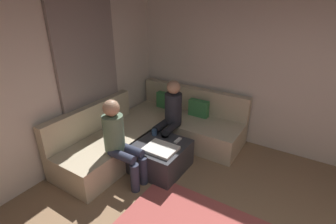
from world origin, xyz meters
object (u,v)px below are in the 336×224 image
object	(u,v)px
game_remote	(178,140)
person_on_couch_back	(170,114)
sectional_couch	(154,131)
ottoman	(160,156)
person_on_couch_side	(120,139)
coffee_mug	(154,132)

from	to	relation	value
game_remote	person_on_couch_back	world-z (taller)	person_on_couch_back
sectional_couch	ottoman	bearing A→B (deg)	-46.73
sectional_couch	ottoman	world-z (taller)	sectional_couch
ottoman	person_on_couch_side	size ratio (longest dim) A/B	0.63
ottoman	game_remote	world-z (taller)	game_remote
sectional_couch	person_on_couch_back	distance (m)	0.49
sectional_couch	game_remote	world-z (taller)	sectional_couch
ottoman	person_on_couch_back	xyz separation A→B (m)	(-0.15, 0.53, 0.45)
game_remote	person_on_couch_side	bearing A→B (deg)	-123.82
sectional_couch	ottoman	xyz separation A→B (m)	(0.45, -0.48, -0.07)
coffee_mug	game_remote	world-z (taller)	coffee_mug
person_on_couch_side	game_remote	bearing A→B (deg)	146.18
sectional_couch	person_on_couch_side	distance (m)	1.06
game_remote	sectional_couch	bearing A→B (deg)	157.69
game_remote	ottoman	bearing A→B (deg)	-129.29
ottoman	game_remote	bearing A→B (deg)	50.71
game_remote	person_on_couch_back	distance (m)	0.51
sectional_couch	person_on_couch_back	size ratio (longest dim) A/B	2.12
person_on_couch_back	person_on_couch_side	distance (m)	1.05
ottoman	game_remote	distance (m)	0.36
ottoman	game_remote	size ratio (longest dim) A/B	5.07
sectional_couch	ottoman	distance (m)	0.66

